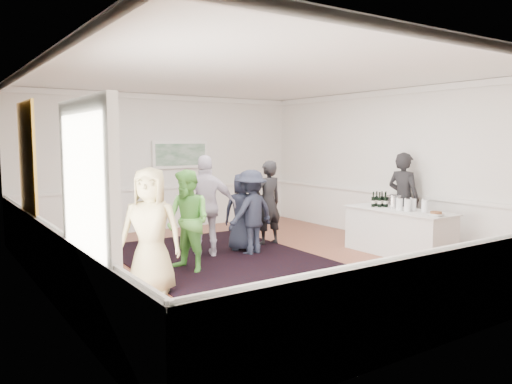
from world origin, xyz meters
TOP-DOWN VIEW (x-y plane):
  - floor at (0.00, 0.00)m, footprint 8.00×8.00m
  - ceiling at (0.00, 0.00)m, footprint 7.00×8.00m
  - wall_left at (-3.50, 0.00)m, footprint 0.02×8.00m
  - wall_right at (3.50, 0.00)m, footprint 0.02×8.00m
  - wall_back at (0.00, 4.00)m, footprint 7.00×0.02m
  - wall_front at (0.00, -4.00)m, footprint 7.00×0.02m
  - wainscoting at (0.00, 0.00)m, footprint 7.00×8.00m
  - mirror at (-3.45, 1.30)m, footprint 0.05×1.25m
  - doorway at (-3.45, -1.90)m, footprint 0.10×1.78m
  - landscape_painting at (0.40, 3.95)m, footprint 1.44×0.06m
  - area_rug at (-0.43, 0.76)m, footprint 3.31×4.27m
  - serving_table at (2.48, -0.98)m, footprint 0.80×2.10m
  - bartender at (3.20, -0.47)m, footprint 0.52×0.73m
  - guest_tan at (-2.26, -0.67)m, footprint 1.03×0.97m
  - guest_green at (-1.29, 0.15)m, footprint 0.86×0.97m
  - guest_lilac at (-0.55, 0.90)m, footprint 1.18×0.87m
  - guest_dark_a at (0.23, 0.60)m, footprint 1.11×0.77m
  - guest_dark_b at (1.00, 1.13)m, footprint 0.64×0.43m
  - guest_navy at (0.26, 0.92)m, footprint 0.87×0.86m
  - wine_bottles at (2.49, -0.51)m, footprint 0.33×0.26m
  - juice_pitchers at (2.48, -1.24)m, footprint 0.35×0.49m
  - ice_bucket at (2.56, -0.78)m, footprint 0.26×0.26m
  - nut_bowl at (2.36, -1.86)m, footprint 0.27×0.27m

SIDE VIEW (x-z plane):
  - floor at x=0.00m, z-range 0.00..0.00m
  - area_rug at x=-0.43m, z-range 0.00..0.02m
  - serving_table at x=2.48m, z-range 0.00..0.85m
  - wainscoting at x=0.00m, z-range 0.00..1.00m
  - guest_navy at x=0.26m, z-range 0.00..1.51m
  - guest_dark_a at x=0.23m, z-range 0.00..1.58m
  - guest_green at x=-1.29m, z-range 0.00..1.66m
  - guest_dark_b at x=1.00m, z-range 0.00..1.72m
  - guest_tan at x=-2.26m, z-range 0.00..1.77m
  - nut_bowl at x=2.36m, z-range 0.85..0.92m
  - guest_lilac at x=-0.55m, z-range 0.00..1.86m
  - bartender at x=3.20m, z-range 0.00..1.89m
  - ice_bucket at x=2.56m, z-range 0.84..1.09m
  - juice_pitchers at x=2.48m, z-range 0.85..1.09m
  - wine_bottles at x=2.49m, z-range 0.85..1.16m
  - doorway at x=-3.45m, z-range 0.14..2.70m
  - wall_left at x=-3.50m, z-range 0.00..3.20m
  - wall_right at x=3.50m, z-range 0.00..3.20m
  - wall_back at x=0.00m, z-range 0.00..3.20m
  - wall_front at x=0.00m, z-range 0.00..3.20m
  - landscape_painting at x=0.40m, z-range 1.45..2.11m
  - mirror at x=-3.45m, z-range 0.88..2.73m
  - ceiling at x=0.00m, z-range 3.19..3.21m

